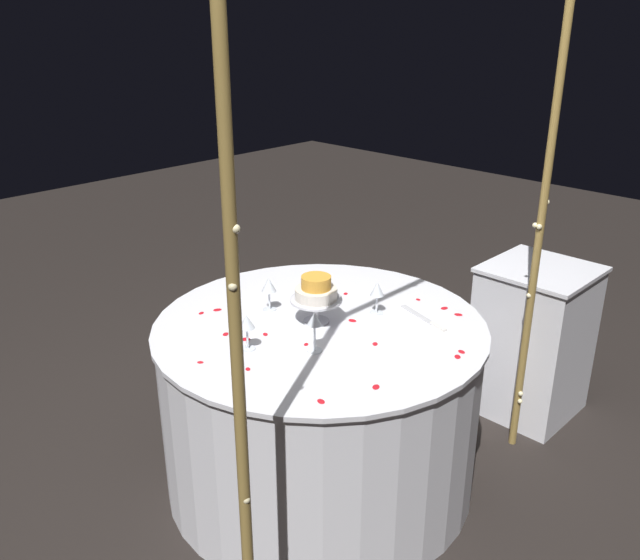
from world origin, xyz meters
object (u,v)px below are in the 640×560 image
at_px(main_table, 320,403).
at_px(wine_glass_1, 377,291).
at_px(wine_glass_3, 269,286).
at_px(wine_glass_2, 247,324).
at_px(cake_knife, 426,319).
at_px(side_table, 532,340).
at_px(tiered_cake, 317,292).
at_px(decorative_arch, 432,172).
at_px(wine_glass_0, 315,322).

distance_m(main_table, wine_glass_1, 0.57).
bearing_deg(wine_glass_3, wine_glass_2, 34.93).
xyz_separation_m(main_table, cake_knife, (-0.34, 0.30, 0.40)).
bearing_deg(side_table, cake_knife, -6.37).
relative_size(side_table, wine_glass_2, 5.59).
bearing_deg(main_table, tiered_cake, -101.59).
height_order(wine_glass_2, cake_knife, wine_glass_2).
xyz_separation_m(main_table, tiered_cake, (-0.00, -0.02, 0.53)).
xyz_separation_m(decorative_arch, tiered_cake, (-0.01, -0.54, -0.60)).
bearing_deg(wine_glass_3, wine_glass_0, 72.07).
bearing_deg(side_table, tiered_cake, -19.56).
distance_m(decorative_arch, main_table, 1.24).
xyz_separation_m(tiered_cake, wine_glass_1, (-0.24, 0.13, -0.03)).
bearing_deg(tiered_cake, cake_knife, 135.51).
height_order(main_table, wine_glass_0, wine_glass_0).
distance_m(side_table, wine_glass_2, 1.69).
xyz_separation_m(wine_glass_3, cake_knife, (-0.39, 0.56, -0.11)).
bearing_deg(main_table, wine_glass_1, 156.78).
xyz_separation_m(decorative_arch, wine_glass_3, (0.06, -0.78, -0.62)).
bearing_deg(wine_glass_2, decorative_arch, 122.49).
relative_size(main_table, wine_glass_1, 9.61).
bearing_deg(wine_glass_3, tiered_cake, 104.57).
bearing_deg(wine_glass_0, cake_knife, 164.12).
bearing_deg(cake_knife, wine_glass_0, -15.88).
relative_size(wine_glass_0, wine_glass_2, 1.13).
distance_m(tiered_cake, wine_glass_1, 0.27).
bearing_deg(main_table, wine_glass_3, -77.62).
distance_m(main_table, wine_glass_3, 0.57).
bearing_deg(main_table, decorative_arch, 89.89).
distance_m(decorative_arch, side_table, 1.63).
bearing_deg(wine_glass_3, decorative_arch, 94.07).
height_order(wine_glass_0, cake_knife, wine_glass_0).
bearing_deg(side_table, decorative_arch, 5.76).
xyz_separation_m(tiered_cake, cake_knife, (-0.33, 0.33, -0.13)).
relative_size(side_table, cake_knife, 2.83).
relative_size(tiered_cake, cake_knife, 0.76).
relative_size(decorative_arch, wine_glass_0, 14.64).
relative_size(wine_glass_2, wine_glass_3, 0.97).
xyz_separation_m(tiered_cake, wine_glass_0, (0.19, 0.18, -0.01)).
distance_m(decorative_arch, wine_glass_3, 1.00).
bearing_deg(wine_glass_1, cake_knife, 114.61).
bearing_deg(decorative_arch, side_table, -174.24).
bearing_deg(wine_glass_0, wine_glass_2, -49.25).
bearing_deg(main_table, side_table, 161.47).
relative_size(main_table, side_table, 1.73).
height_order(tiered_cake, wine_glass_1, tiered_cake).
xyz_separation_m(wine_glass_0, wine_glass_3, (-0.13, -0.41, -0.01)).
xyz_separation_m(decorative_arch, side_table, (-1.19, -0.12, -1.11)).
bearing_deg(wine_glass_3, cake_knife, 125.04).
distance_m(side_table, wine_glass_0, 1.49).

